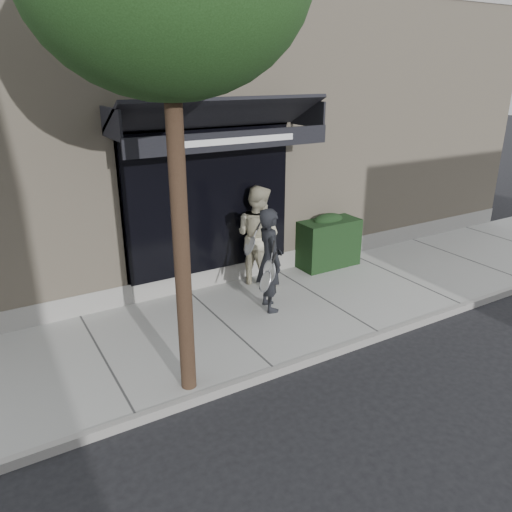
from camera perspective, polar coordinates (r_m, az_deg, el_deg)
ground at (r=9.37m, az=7.39°, el=-5.34°), size 80.00×80.00×0.00m
sidewalk at (r=9.34m, az=7.41°, el=-5.01°), size 20.00×3.00×0.12m
curb at (r=8.32m, az=14.00°, el=-8.83°), size 20.00×0.10×0.14m
building_facade at (r=12.75m, az=-6.20°, el=14.48°), size 14.30×8.04×5.64m
hedge at (r=10.66m, az=8.14°, el=1.72°), size 1.30×0.70×1.14m
pedestrian_front at (r=8.48m, az=1.58°, el=-0.47°), size 0.73×0.95×1.81m
pedestrian_back at (r=9.53m, az=0.19°, el=2.38°), size 1.06×1.16×1.94m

